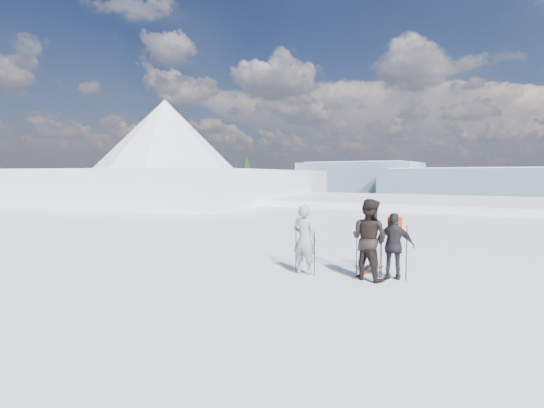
{
  "coord_description": "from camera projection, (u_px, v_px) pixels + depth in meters",
  "views": [
    {
      "loc": [
        4.02,
        -7.25,
        2.54
      ],
      "look_at": [
        -2.08,
        3.0,
        1.71
      ],
      "focal_mm": 28.0,
      "sensor_mm": 36.0,
      "label": 1
    }
  ],
  "objects": [
    {
      "name": "lake_basin",
      "position": [
        462.0,
        285.0,
        34.62
      ],
      "size": [
        820.0,
        820.0,
        71.62
      ],
      "color": "white",
      "rests_on": "ground"
    },
    {
      "name": "near_ridge",
      "position": [
        204.0,
        228.0,
        47.38
      ],
      "size": [
        31.37,
        35.68,
        25.62
      ],
      "color": "white",
      "rests_on": "ground"
    },
    {
      "name": "skier_grey",
      "position": [
        304.0,
        239.0,
        10.79
      ],
      "size": [
        0.67,
        0.45,
        1.79
      ],
      "primitive_type": "imported",
      "rotation": [
        0.0,
        0.0,
        3.1
      ],
      "color": "gray",
      "rests_on": "ground"
    },
    {
      "name": "skier_dark",
      "position": [
        369.0,
        239.0,
        10.22
      ],
      "size": [
        1.12,
        0.98,
        1.96
      ],
      "primitive_type": "imported",
      "rotation": [
        0.0,
        0.0,
        2.87
      ],
      "color": "black",
      "rests_on": "ground"
    },
    {
      "name": "skier_pack",
      "position": [
        394.0,
        246.0,
        10.26
      ],
      "size": [
        1.01,
        0.59,
        1.62
      ],
      "primitive_type": "imported",
      "rotation": [
        0.0,
        0.0,
        3.36
      ],
      "color": "black",
      "rests_on": "ground"
    },
    {
      "name": "backpack",
      "position": [
        395.0,
        201.0,
        10.42
      ],
      "size": [
        0.38,
        0.27,
        0.52
      ],
      "primitive_type": "cube",
      "rotation": [
        0.0,
        0.0,
        3.36
      ],
      "color": "red",
      "rests_on": "skier_pack"
    },
    {
      "name": "ski_poles",
      "position": [
        357.0,
        252.0,
        10.36
      ],
      "size": [
        2.66,
        0.72,
        1.37
      ],
      "color": "black",
      "rests_on": "ground"
    },
    {
      "name": "skis_loose",
      "position": [
        366.0,
        272.0,
        11.02
      ],
      "size": [
        0.46,
        1.7,
        0.03
      ],
      "color": "black",
      "rests_on": "ground"
    }
  ]
}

